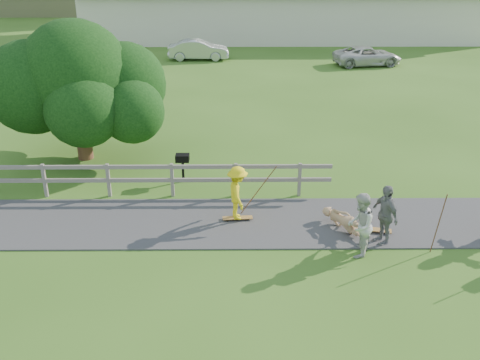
{
  "coord_description": "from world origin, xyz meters",
  "views": [
    {
      "loc": [
        -0.0,
        -12.02,
        7.35
      ],
      "look_at": [
        0.12,
        2.0,
        1.12
      ],
      "focal_mm": 40.0,
      "sensor_mm": 36.0,
      "label": 1
    }
  ],
  "objects_px": {
    "skater_fallen": "(345,222)",
    "car_white": "(367,56)",
    "skater_rider": "(238,196)",
    "spectator_b": "(385,215)",
    "tree": "(79,104)",
    "car_silver": "(198,50)",
    "spectator_a": "(360,225)",
    "bbq": "(183,168)"
  },
  "relations": [
    {
      "from": "skater_fallen",
      "to": "car_silver",
      "type": "distance_m",
      "value": 24.65
    },
    {
      "from": "spectator_a",
      "to": "skater_fallen",
      "type": "bearing_deg",
      "value": -152.56
    },
    {
      "from": "skater_fallen",
      "to": "bbq",
      "type": "relative_size",
      "value": 1.69
    },
    {
      "from": "car_white",
      "to": "bbq",
      "type": "bearing_deg",
      "value": 141.89
    },
    {
      "from": "skater_fallen",
      "to": "spectator_a",
      "type": "relative_size",
      "value": 0.96
    },
    {
      "from": "skater_fallen",
      "to": "car_silver",
      "type": "xyz_separation_m",
      "value": [
        -5.54,
        24.02,
        0.38
      ]
    },
    {
      "from": "skater_rider",
      "to": "car_white",
      "type": "relative_size",
      "value": 0.36
    },
    {
      "from": "spectator_b",
      "to": "tree",
      "type": "bearing_deg",
      "value": -144.19
    },
    {
      "from": "skater_rider",
      "to": "bbq",
      "type": "height_order",
      "value": "skater_rider"
    },
    {
      "from": "skater_fallen",
      "to": "car_white",
      "type": "distance_m",
      "value": 22.79
    },
    {
      "from": "spectator_b",
      "to": "bbq",
      "type": "xyz_separation_m",
      "value": [
        -5.67,
        4.07,
        -0.35
      ]
    },
    {
      "from": "skater_fallen",
      "to": "car_white",
      "type": "relative_size",
      "value": 0.37
    },
    {
      "from": "tree",
      "to": "car_white",
      "type": "bearing_deg",
      "value": 49.21
    },
    {
      "from": "skater_rider",
      "to": "car_white",
      "type": "xyz_separation_m",
      "value": [
        8.58,
        21.46,
        -0.18
      ]
    },
    {
      "from": "skater_fallen",
      "to": "bbq",
      "type": "bearing_deg",
      "value": 114.73
    },
    {
      "from": "spectator_a",
      "to": "skater_rider",
      "type": "bearing_deg",
      "value": -98.81
    },
    {
      "from": "car_silver",
      "to": "bbq",
      "type": "height_order",
      "value": "car_silver"
    },
    {
      "from": "skater_fallen",
      "to": "spectator_a",
      "type": "bearing_deg",
      "value": -114.4
    },
    {
      "from": "spectator_a",
      "to": "tree",
      "type": "bearing_deg",
      "value": -105.81
    },
    {
      "from": "skater_rider",
      "to": "car_white",
      "type": "height_order",
      "value": "skater_rider"
    },
    {
      "from": "spectator_b",
      "to": "car_silver",
      "type": "bearing_deg",
      "value": 173.72
    },
    {
      "from": "tree",
      "to": "spectator_a",
      "type": "bearing_deg",
      "value": -38.06
    },
    {
      "from": "bbq",
      "to": "car_white",
      "type": "bearing_deg",
      "value": 61.07
    },
    {
      "from": "tree",
      "to": "spectator_b",
      "type": "bearing_deg",
      "value": -33.28
    },
    {
      "from": "car_silver",
      "to": "bbq",
      "type": "bearing_deg",
      "value": -178.42
    },
    {
      "from": "tree",
      "to": "car_silver",
      "type": "bearing_deg",
      "value": 80.55
    },
    {
      "from": "skater_rider",
      "to": "spectator_b",
      "type": "height_order",
      "value": "spectator_b"
    },
    {
      "from": "skater_rider",
      "to": "car_white",
      "type": "bearing_deg",
      "value": -31.46
    },
    {
      "from": "tree",
      "to": "bbq",
      "type": "xyz_separation_m",
      "value": [
        3.83,
        -2.17,
        -1.58
      ]
    },
    {
      "from": "car_white",
      "to": "bbq",
      "type": "height_order",
      "value": "car_white"
    },
    {
      "from": "car_silver",
      "to": "car_white",
      "type": "relative_size",
      "value": 0.93
    },
    {
      "from": "spectator_b",
      "to": "bbq",
      "type": "bearing_deg",
      "value": -146.56
    },
    {
      "from": "car_white",
      "to": "tree",
      "type": "height_order",
      "value": "tree"
    },
    {
      "from": "skater_fallen",
      "to": "tree",
      "type": "distance_m",
      "value": 10.42
    },
    {
      "from": "skater_rider",
      "to": "skater_fallen",
      "type": "relative_size",
      "value": 0.96
    },
    {
      "from": "car_white",
      "to": "tree",
      "type": "relative_size",
      "value": 0.71
    },
    {
      "from": "spectator_a",
      "to": "spectator_b",
      "type": "xyz_separation_m",
      "value": [
        0.78,
        0.59,
        -0.01
      ]
    },
    {
      "from": "bbq",
      "to": "skater_rider",
      "type": "bearing_deg",
      "value": -56.94
    },
    {
      "from": "skater_rider",
      "to": "spectator_a",
      "type": "distance_m",
      "value": 3.6
    },
    {
      "from": "bbq",
      "to": "tree",
      "type": "bearing_deg",
      "value": 150.67
    },
    {
      "from": "skater_rider",
      "to": "tree",
      "type": "distance_m",
      "value": 7.63
    },
    {
      "from": "skater_fallen",
      "to": "car_white",
      "type": "height_order",
      "value": "car_white"
    }
  ]
}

